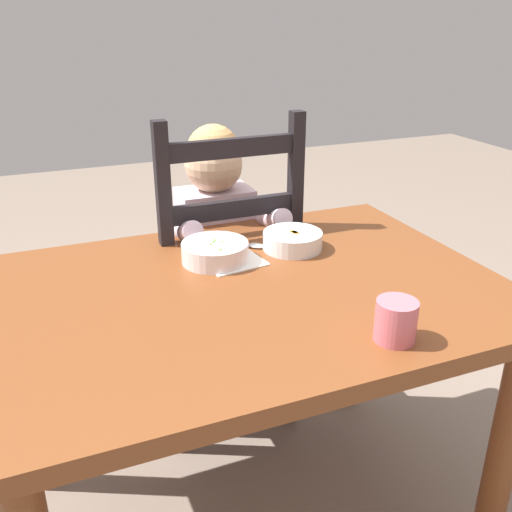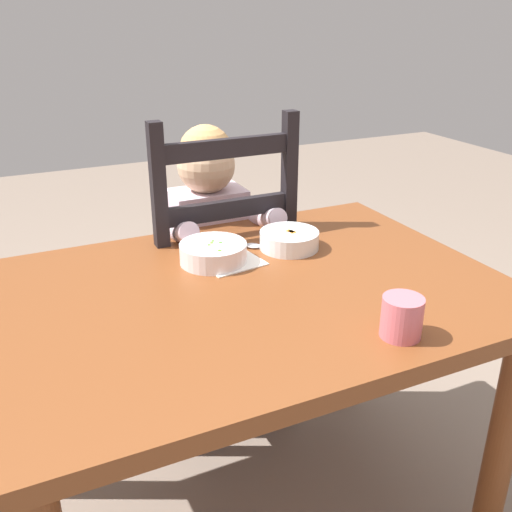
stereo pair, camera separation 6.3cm
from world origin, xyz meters
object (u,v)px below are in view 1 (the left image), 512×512
dining_chair (219,283)px  bowl_of_carrots (293,240)px  bowl_of_peas (215,251)px  child_figure (219,236)px  drinking_cup (396,321)px  dining_table (247,328)px  spoon (263,247)px

dining_chair → bowl_of_carrots: 0.40m
dining_chair → bowl_of_peas: dining_chair is taller
bowl_of_peas → dining_chair: bearing=70.2°
dining_chair → child_figure: 0.16m
bowl_of_carrots → dining_chair: bearing=109.9°
dining_chair → drinking_cup: dining_chair is taller
dining_table → spoon: spoon is taller
dining_chair → bowl_of_carrots: bearing=-70.1°
dining_table → dining_chair: bearing=79.2°
bowl_of_peas → drinking_cup: drinking_cup is taller
bowl_of_carrots → drinking_cup: drinking_cup is taller
bowl_of_peas → bowl_of_carrots: size_ratio=1.07×
dining_table → bowl_of_carrots: size_ratio=7.50×
dining_table → bowl_of_peas: bearing=96.6°
dining_table → bowl_of_peas: bowl_of_peas is taller
child_figure → bowl_of_carrots: size_ratio=6.31×
child_figure → bowl_of_peas: bearing=-110.1°
dining_table → bowl_of_carrots: bearing=40.3°
bowl_of_carrots → drinking_cup: 0.48m
dining_table → child_figure: child_figure is taller
dining_table → bowl_of_carrots: bowl_of_carrots is taller
dining_table → child_figure: bearing=79.1°
dining_chair → child_figure: size_ratio=1.05×
dining_table → drinking_cup: drinking_cup is taller
child_figure → drinking_cup: bearing=-83.3°
bowl_of_peas → drinking_cup: size_ratio=2.03×
bowl_of_carrots → drinking_cup: (-0.02, -0.48, 0.02)m
dining_table → child_figure: (0.09, 0.46, 0.06)m
dining_chair → child_figure: bearing=-88.4°
child_figure → spoon: bearing=-81.9°
dining_table → drinking_cup: bearing=-60.5°
child_figure → spoon: child_figure is taller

